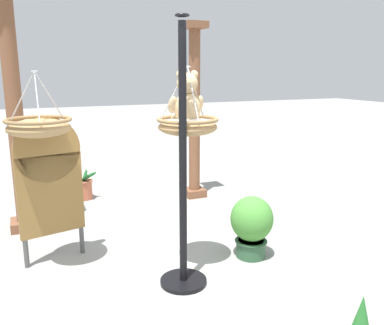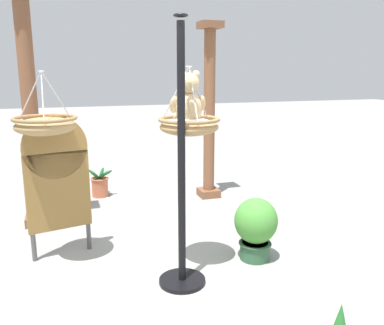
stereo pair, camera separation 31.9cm
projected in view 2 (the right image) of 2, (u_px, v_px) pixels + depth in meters
name	position (u px, v px, depth m)	size (l,w,h in m)	color
ground_plane	(194.00, 281.00, 3.87)	(40.00, 40.00, 0.00)	gray
display_pole_central	(182.00, 208.00, 3.67)	(0.44, 0.44, 2.42)	black
hanging_basket_with_teddy	(189.00, 125.00, 3.79)	(0.58, 0.58, 0.64)	#A37F51
teddy_bear	(188.00, 102.00, 3.76)	(0.35, 0.31, 0.50)	tan
hanging_basket_left_high	(45.00, 125.00, 3.89)	(0.61, 0.61, 0.61)	#A37F51
greenhouse_pillar_left	(209.00, 116.00, 6.20)	(0.33, 0.33, 2.67)	brown
greenhouse_pillar_right	(30.00, 113.00, 5.01)	(0.37, 0.37, 3.00)	brown
potted_plant_tall_leafy	(256.00, 226.00, 4.25)	(0.46, 0.46, 0.67)	#2D5638
potted_plant_bushy_green	(100.00, 185.00, 6.44)	(0.40, 0.38, 0.45)	#BC6042
display_sign_board	(57.00, 175.00, 4.23)	(0.66, 0.19, 1.53)	olive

